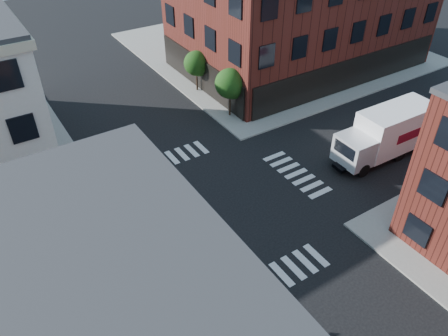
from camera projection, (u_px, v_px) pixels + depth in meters
ground at (218, 207)px, 30.27m from camera, size 120.00×120.00×0.00m
sidewalk_ne at (273, 48)px, 53.43m from camera, size 30.00×30.00×0.15m
building_ne at (301, 10)px, 46.29m from camera, size 25.00×16.00×12.00m
tree_near at (231, 85)px, 38.35m from camera, size 2.69×2.69×4.49m
tree_far at (197, 64)px, 42.57m from camera, size 2.43×2.43×4.07m
signal_pole at (174, 291)px, 21.16m from camera, size 1.29×1.24×4.60m
box_truck at (387, 133)px, 34.03m from camera, size 8.94×2.89×4.01m
traffic_cone at (169, 264)px, 25.79m from camera, size 0.40×0.40×0.65m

